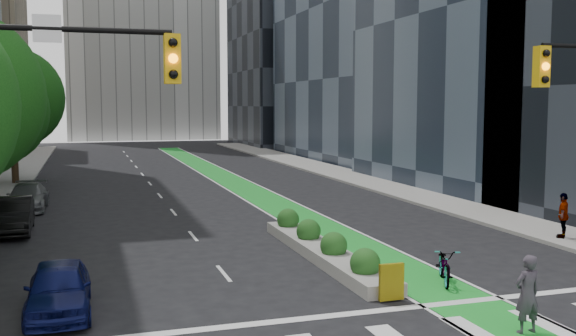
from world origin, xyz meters
TOP-DOWN VIEW (x-y plane):
  - ground at (0.00, 0.00)m, footprint 160.00×160.00m
  - sidewalk_right at (11.80, 25.00)m, footprint 3.60×90.00m
  - bike_lane_paint at (3.00, 30.00)m, footprint 2.20×70.00m
  - building_dark_end at (20.00, 68.00)m, footprint 14.00×18.00m
  - tree_far at (-11.00, 32.00)m, footprint 6.60×6.60m
  - median_planter at (1.20, 7.04)m, footprint 1.20×10.26m
  - bicycle at (3.56, 3.02)m, footprint 1.50×2.17m
  - cyclist at (3.11, -1.28)m, footprint 0.70×0.48m
  - parked_car_left_near at (-7.27, 3.45)m, footprint 1.57×3.88m
  - parked_car_left_mid at (-9.50, 14.85)m, footprint 1.65×4.48m
  - parked_car_left_far at (-9.37, 20.85)m, footprint 1.92×4.57m
  - pedestrian_far at (10.98, 6.70)m, footprint 1.04×1.01m

SIDE VIEW (x-z plane):
  - ground at x=0.00m, z-range 0.00..0.00m
  - bike_lane_paint at x=3.00m, z-range 0.00..0.01m
  - sidewalk_right at x=11.80m, z-range 0.00..0.15m
  - median_planter at x=1.20m, z-range -0.18..0.92m
  - bicycle at x=3.56m, z-range 0.00..1.08m
  - parked_car_left_far at x=-9.37m, z-range 0.00..1.32m
  - parked_car_left_near at x=-7.27m, z-range 0.00..1.32m
  - parked_car_left_mid at x=-9.50m, z-range 0.00..1.47m
  - cyclist at x=3.11m, z-range 0.00..1.86m
  - pedestrian_far at x=10.98m, z-range 0.15..1.90m
  - tree_far at x=-11.00m, z-range 1.19..10.20m
  - building_dark_end at x=20.00m, z-range 0.00..28.00m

